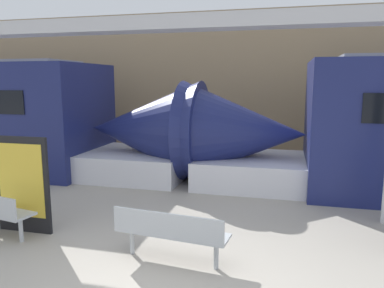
{
  "coord_description": "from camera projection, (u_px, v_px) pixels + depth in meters",
  "views": [
    {
      "loc": [
        1.37,
        -4.01,
        2.63
      ],
      "look_at": [
        -0.41,
        3.02,
        1.4
      ],
      "focal_mm": 35.0,
      "sensor_mm": 36.0,
      "label": 1
    }
  ],
  "objects": [
    {
      "name": "station_wall",
      "position": [
        247.0,
        84.0,
        12.95
      ],
      "size": [
        56.0,
        0.2,
        5.0
      ],
      "primitive_type": "cube",
      "color": "#9E8460",
      "rests_on": "ground_plane"
    },
    {
      "name": "bench_near",
      "position": [
        170.0,
        231.0,
        5.38
      ],
      "size": [
        1.72,
        0.63,
        0.81
      ],
      "rotation": [
        0.0,
        0.0,
        -0.11
      ],
      "color": "#ADB2B7",
      "rests_on": "ground_plane"
    },
    {
      "name": "poster_board",
      "position": [
        22.0,
        184.0,
        6.48
      ],
      "size": [
        1.03,
        0.07,
        1.7
      ],
      "color": "black",
      "rests_on": "ground_plane"
    }
  ]
}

